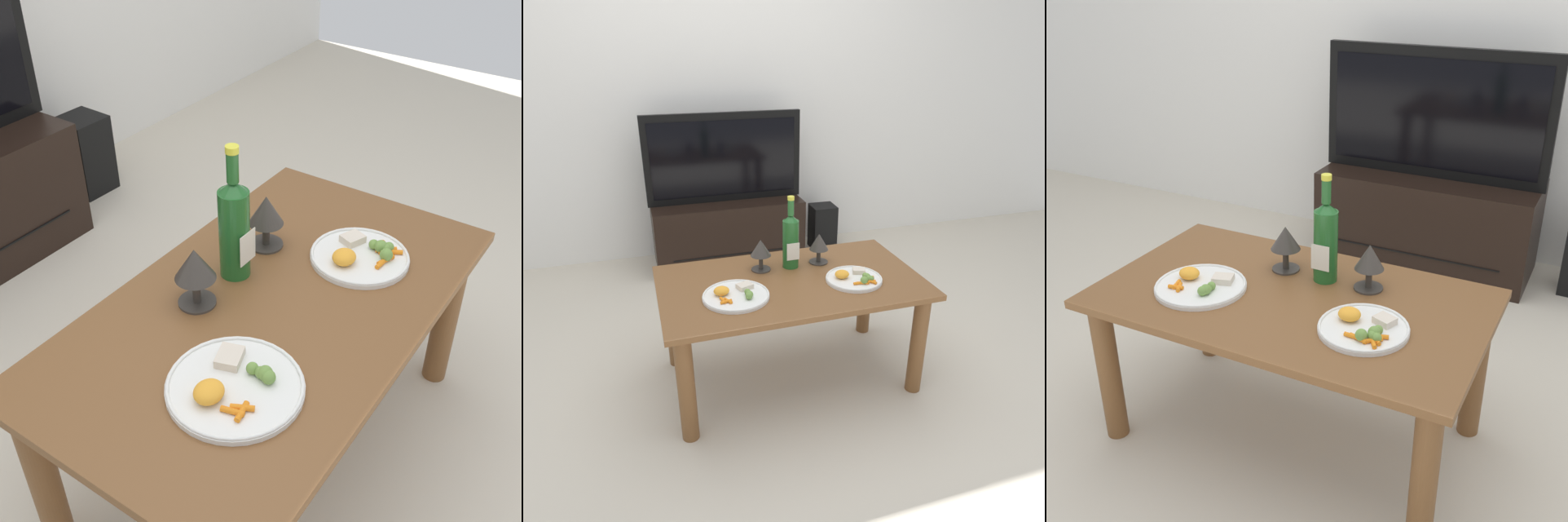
{
  "view_description": "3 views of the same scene",
  "coord_description": "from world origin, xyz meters",
  "views": [
    {
      "loc": [
        -0.98,
        -0.64,
        1.48
      ],
      "look_at": [
        0.04,
        0.06,
        0.58
      ],
      "focal_mm": 45.19,
      "sensor_mm": 36.0,
      "label": 1
    },
    {
      "loc": [
        -0.61,
        -1.85,
        1.48
      ],
      "look_at": [
        -0.01,
        0.07,
        0.58
      ],
      "focal_mm": 33.65,
      "sensor_mm": 36.0,
      "label": 2
    },
    {
      "loc": [
        0.8,
        -1.46,
        1.43
      ],
      "look_at": [
        0.03,
        0.04,
        0.62
      ],
      "focal_mm": 43.92,
      "sensor_mm": 36.0,
      "label": 3
    }
  ],
  "objects": [
    {
      "name": "ground_plane",
      "position": [
        0.0,
        0.0,
        0.0
      ],
      "size": [
        6.4,
        6.4,
        0.0
      ],
      "primitive_type": "plane",
      "color": "beige"
    },
    {
      "name": "dining_table",
      "position": [
        0.0,
        0.0,
        0.42
      ],
      "size": [
        1.16,
        0.66,
        0.52
      ],
      "color": "brown",
      "rests_on": "ground_plane"
    },
    {
      "name": "floor_speaker",
      "position": [
        0.74,
        1.47,
        0.17
      ],
      "size": [
        0.19,
        0.19,
        0.34
      ],
      "primitive_type": "cube",
      "rotation": [
        0.0,
        0.0,
        -0.03
      ],
      "color": "black",
      "rests_on": "ground_plane"
    },
    {
      "name": "wine_bottle",
      "position": [
        0.04,
        0.14,
        0.65
      ],
      "size": [
        0.07,
        0.08,
        0.34
      ],
      "color": "#1E5923",
      "rests_on": "dining_table"
    },
    {
      "name": "goblet_left",
      "position": [
        -0.1,
        0.14,
        0.62
      ],
      "size": [
        0.1,
        0.1,
        0.15
      ],
      "color": "#38332D",
      "rests_on": "dining_table"
    },
    {
      "name": "goblet_right",
      "position": [
        0.19,
        0.14,
        0.61
      ],
      "size": [
        0.09,
        0.09,
        0.15
      ],
      "color": "#38332D",
      "rests_on": "dining_table"
    },
    {
      "name": "dinner_plate_left",
      "position": [
        -0.27,
        -0.09,
        0.53
      ],
      "size": [
        0.28,
        0.28,
        0.05
      ],
      "color": "white",
      "rests_on": "dining_table"
    },
    {
      "name": "dinner_plate_right",
      "position": [
        0.27,
        -0.09,
        0.53
      ],
      "size": [
        0.25,
        0.25,
        0.05
      ],
      "color": "white",
      "rests_on": "dining_table"
    }
  ]
}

